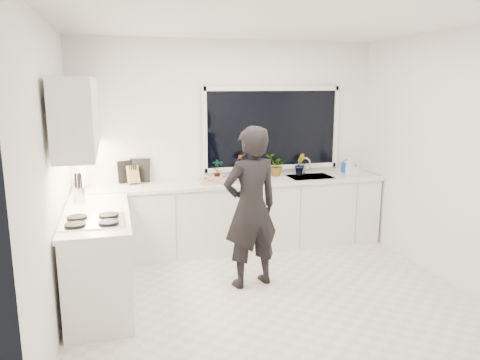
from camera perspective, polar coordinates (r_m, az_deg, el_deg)
name	(u,v)px	position (r m, az deg, el deg)	size (l,w,h in m)	color
floor	(270,297)	(4.98, 3.64, -13.99)	(4.00, 3.50, 0.02)	beige
wall_back	(228,144)	(6.23, -1.41, 4.36)	(4.00, 0.02, 2.70)	white
wall_left	(51,177)	(4.35, -22.08, 0.30)	(0.02, 3.50, 2.70)	white
wall_right	(447,158)	(5.54, 23.96, 2.43)	(0.02, 3.50, 2.70)	white
ceiling	(273,20)	(4.52, 4.10, 18.85)	(4.00, 3.50, 0.02)	white
window	(272,129)	(6.34, 3.96, 6.28)	(1.80, 0.02, 1.00)	black
base_cabinets_back	(234,217)	(6.12, -0.68, -4.49)	(3.92, 0.58, 0.88)	white
base_cabinets_left	(99,259)	(4.90, -16.79, -9.19)	(0.58, 1.60, 0.88)	white
countertop_back	(235,182)	(6.00, -0.67, -0.29)	(3.94, 0.62, 0.04)	silver
countertop_left	(96,214)	(4.76, -17.12, -4.00)	(0.62, 1.60, 0.04)	silver
upper_cabinets	(79,114)	(4.96, -19.05, 7.65)	(0.34, 2.10, 0.70)	white
sink	(310,180)	(6.35, 8.53, -0.02)	(0.58, 0.42, 0.14)	silver
faucet	(304,166)	(6.50, 7.87, 1.71)	(0.03, 0.03, 0.22)	silver
stovetop	(93,221)	(4.41, -17.53, -4.77)	(0.56, 0.48, 0.03)	black
person	(251,208)	(4.93, 1.33, -3.39)	(0.63, 0.41, 1.73)	black
pizza_tray	(219,181)	(5.92, -2.63, -0.11)	(0.49, 0.36, 0.03)	silver
pizza	(219,180)	(5.92, -2.63, 0.05)	(0.45, 0.32, 0.01)	#D1461B
watering_can	(346,168)	(6.73, 12.80, 1.48)	(0.14, 0.14, 0.13)	#133FB6
paper_towel_roll	(83,177)	(5.90, -18.61, 0.39)	(0.11, 0.11, 0.26)	white
knife_block	(133,175)	(5.94, -12.91, 0.57)	(0.13, 0.10, 0.22)	#8B5941
utensil_crock	(79,195)	(5.18, -19.03, -1.72)	(0.13, 0.13, 0.16)	silver
picture_frame_large	(126,172)	(6.03, -13.67, 0.99)	(0.22, 0.02, 0.28)	black
picture_frame_small	(140,170)	(6.03, -12.08, 1.17)	(0.25, 0.02, 0.30)	black
herb_plants	(264,166)	(6.25, 2.90, 1.77)	(1.32, 0.27, 0.33)	#26662D
soap_bottles	(351,167)	(6.41, 13.34, 1.58)	(0.19, 0.16, 0.30)	#D8BF66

